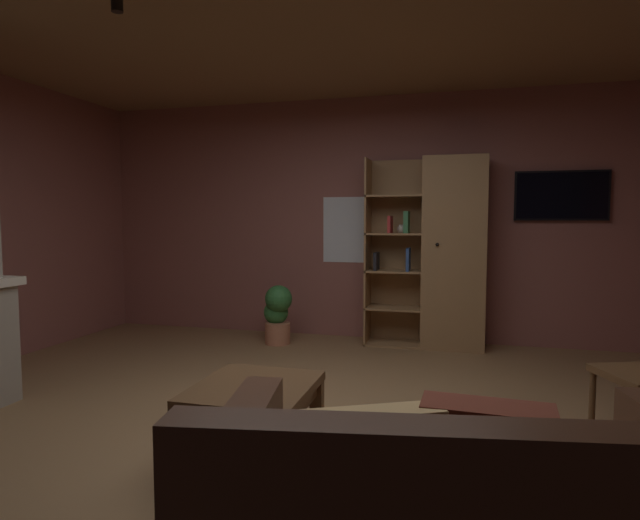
# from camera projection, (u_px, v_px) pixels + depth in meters

# --- Properties ---
(floor) EXTENTS (6.41, 5.56, 0.02)m
(floor) POSITION_uv_depth(u_px,v_px,m) (303.00, 437.00, 3.24)
(floor) COLOR olive
(floor) RESTS_ON ground
(wall_back) EXTENTS (6.53, 0.06, 2.65)m
(wall_back) POSITION_uv_depth(u_px,v_px,m) (376.00, 219.00, 5.84)
(wall_back) COLOR #8E544C
(wall_back) RESTS_ON ground
(window_pane_back) EXTENTS (0.71, 0.01, 0.73)m
(window_pane_back) POSITION_uv_depth(u_px,v_px,m) (354.00, 230.00, 5.88)
(window_pane_back) COLOR white
(bookshelf_cabinet) EXTENTS (1.21, 0.41, 1.95)m
(bookshelf_cabinet) POSITION_uv_depth(u_px,v_px,m) (445.00, 254.00, 5.41)
(bookshelf_cabinet) COLOR #997047
(bookshelf_cabinet) RESTS_ON ground
(coffee_table) EXTENTS (0.61, 0.70, 0.45)m
(coffee_table) POSITION_uv_depth(u_px,v_px,m) (254.00, 400.00, 2.82)
(coffee_table) COLOR brown
(coffee_table) RESTS_ON ground
(table_book_0) EXTENTS (0.14, 0.11, 0.02)m
(table_book_0) POSITION_uv_depth(u_px,v_px,m) (263.00, 381.00, 2.83)
(table_book_0) COLOR black
(table_book_0) RESTS_ON coffee_table
(potted_floor_plant) EXTENTS (0.32, 0.33, 0.63)m
(potted_floor_plant) POSITION_uv_depth(u_px,v_px,m) (278.00, 313.00, 5.60)
(potted_floor_plant) COLOR #B77051
(potted_floor_plant) RESTS_ON ground
(wall_mounted_tv) EXTENTS (0.89, 0.06, 0.50)m
(wall_mounted_tv) POSITION_uv_depth(u_px,v_px,m) (561.00, 196.00, 5.28)
(wall_mounted_tv) COLOR black
(track_light_spot_1) EXTENTS (0.07, 0.07, 0.09)m
(track_light_spot_1) POSITION_uv_depth(u_px,v_px,m) (117.00, 4.00, 3.10)
(track_light_spot_1) COLOR black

